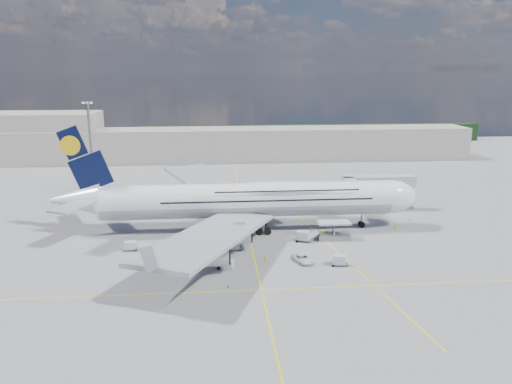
{
  "coord_description": "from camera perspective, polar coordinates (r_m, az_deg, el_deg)",
  "views": [
    {
      "loc": [
        -7.19,
        -92.05,
        33.9
      ],
      "look_at": [
        1.59,
        8.0,
        8.95
      ],
      "focal_mm": 35.0,
      "sensor_mm": 36.0,
      "label": 1
    }
  ],
  "objects": [
    {
      "name": "dolly_row_b",
      "position": [
        97.39,
        -9.31,
        -5.99
      ],
      "size": [
        3.18,
        2.15,
        1.84
      ],
      "rotation": [
        0.0,
        0.0,
        0.22
      ],
      "color": "gray",
      "rests_on": "ground"
    },
    {
      "name": "cone_wing_left_outer",
      "position": [
        133.23,
        -4.32,
        -0.7
      ],
      "size": [
        0.46,
        0.46,
        0.58
      ],
      "color": "#F4520C",
      "rests_on": "ground"
    },
    {
      "name": "cone_nose",
      "position": [
        119.41,
        17.16,
        -3.06
      ],
      "size": [
        0.4,
        0.4,
        0.51
      ],
      "color": "#F4520C",
      "rests_on": "ground"
    },
    {
      "name": "taxi_line_cross",
      "position": [
        79.95,
        0.63,
        -11.13
      ],
      "size": [
        120.0,
        0.25,
        0.01
      ],
      "primitive_type": "cube",
      "color": "#FFE90D",
      "rests_on": "ground"
    },
    {
      "name": "airliner",
      "position": [
        105.84,
        -0.81,
        -0.85
      ],
      "size": [
        77.26,
        79.15,
        23.71
      ],
      "color": "white",
      "rests_on": "ground"
    },
    {
      "name": "catering_truck_outer",
      "position": [
        139.14,
        -5.95,
        0.52
      ],
      "size": [
        6.92,
        5.34,
        3.8
      ],
      "rotation": [
        0.0,
        0.0,
        -0.59
      ],
      "color": "gray",
      "rests_on": "ground"
    },
    {
      "name": "cone_wing_right_inner",
      "position": [
        98.47,
        -9.13,
        -6.19
      ],
      "size": [
        0.48,
        0.48,
        0.61
      ],
      "color": "#F4520C",
      "rests_on": "ground"
    },
    {
      "name": "crew_tug",
      "position": [
        89.35,
        1.09,
        -7.78
      ],
      "size": [
        1.19,
        0.9,
        1.64
      ],
      "primitive_type": "imported",
      "rotation": [
        0.0,
        0.0,
        0.31
      ],
      "color": "#C3E618",
      "rests_on": "ground"
    },
    {
      "name": "cargo_loader",
      "position": [
        103.23,
        8.73,
        -4.65
      ],
      "size": [
        8.53,
        3.2,
        3.67
      ],
      "color": "silver",
      "rests_on": "ground"
    },
    {
      "name": "taxi_line_diag",
      "position": [
        109.6,
        6.4,
        -4.15
      ],
      "size": [
        14.16,
        99.06,
        0.01
      ],
      "primitive_type": "cube",
      "rotation": [
        0.0,
        0.0,
        0.14
      ],
      "color": "#FFE90D",
      "rests_on": "ground"
    },
    {
      "name": "taxi_line_main",
      "position": [
        98.36,
        -0.52,
        -6.21
      ],
      "size": [
        0.25,
        220.0,
        0.01
      ],
      "primitive_type": "cube",
      "color": "#FFE90D",
      "rests_on": "ground"
    },
    {
      "name": "crew_loader",
      "position": [
        103.36,
        8.03,
        -4.81
      ],
      "size": [
        1.09,
        1.09,
        1.79
      ],
      "primitive_type": "imported",
      "rotation": [
        0.0,
        0.0,
        -0.79
      ],
      "color": "#D7FF1A",
      "rests_on": "ground"
    },
    {
      "name": "cone_wing_right_outer",
      "position": [
        80.79,
        -3.23,
        -10.69
      ],
      "size": [
        0.4,
        0.4,
        0.51
      ],
      "color": "#F4520C",
      "rests_on": "ground"
    },
    {
      "name": "jet_bridge",
      "position": [
        121.93,
        12.79,
        0.78
      ],
      "size": [
        18.8,
        12.1,
        8.5
      ],
      "color": "#B7B7BC",
      "rests_on": "ground"
    },
    {
      "name": "hangar",
      "position": [
        203.59,
        -23.06,
        5.82
      ],
      "size": [
        40.0,
        22.0,
        18.0
      ],
      "primitive_type": "cube",
      "color": "#B2AD9E",
      "rests_on": "ground"
    },
    {
      "name": "service_van",
      "position": [
        90.68,
        5.33,
        -7.59
      ],
      "size": [
        3.85,
        5.46,
        1.38
      ],
      "primitive_type": "imported",
      "rotation": [
        0.0,
        0.0,
        0.35
      ],
      "color": "white",
      "rests_on": "ground"
    },
    {
      "name": "dolly_row_c",
      "position": [
        95.99,
        -2.54,
        -6.08
      ],
      "size": [
        3.08,
        1.67,
        1.94
      ],
      "rotation": [
        0.0,
        0.0,
        -0.01
      ],
      "color": "gray",
      "rests_on": "ground"
    },
    {
      "name": "dolly_row_a",
      "position": [
        94.86,
        -9.9,
        -6.51
      ],
      "size": [
        3.38,
        2.16,
        2.0
      ],
      "rotation": [
        0.0,
        0.0,
        -0.16
      ],
      "color": "gray",
      "rests_on": "ground"
    },
    {
      "name": "crew_nose",
      "position": [
        111.35,
        15.57,
        -3.81
      ],
      "size": [
        0.78,
        0.64,
        1.83
      ],
      "primitive_type": "imported",
      "rotation": [
        0.0,
        0.0,
        0.35
      ],
      "color": "#A7DA17",
      "rests_on": "ground"
    },
    {
      "name": "dolly_back",
      "position": [
        98.79,
        -14.17,
        -5.97
      ],
      "size": [
        2.93,
        1.71,
        1.79
      ],
      "rotation": [
        0.0,
        0.0,
        0.07
      ],
      "color": "gray",
      "rests_on": "ground"
    },
    {
      "name": "baggage_tug",
      "position": [
        87.9,
        -3.59,
        -8.17
      ],
      "size": [
        3.34,
        2.23,
        1.91
      ],
      "rotation": [
        0.0,
        0.0,
        -0.29
      ],
      "color": "silver",
      "rests_on": "ground"
    },
    {
      "name": "ground",
      "position": [
        98.36,
        -0.52,
        -6.21
      ],
      "size": [
        300.0,
        300.0,
        0.0
      ],
      "primitive_type": "plane",
      "color": "gray",
      "rests_on": "ground"
    },
    {
      "name": "cone_tail",
      "position": [
        114.67,
        -22.53,
        -4.22
      ],
      "size": [
        0.39,
        0.39,
        0.5
      ],
      "color": "#F4520C",
      "rests_on": "ground"
    },
    {
      "name": "cone_wing_left_inner",
      "position": [
        122.42,
        -2.5,
        -2.02
      ],
      "size": [
        0.41,
        0.41,
        0.52
      ],
      "color": "#F4520C",
      "rests_on": "ground"
    },
    {
      "name": "crew_wing",
      "position": [
        94.41,
        -12.55,
        -6.8
      ],
      "size": [
        0.6,
        1.19,
        1.96
      ],
      "primitive_type": "imported",
      "rotation": [
        0.0,
        0.0,
        1.68
      ],
      "color": "#94DE17",
      "rests_on": "ground"
    },
    {
      "name": "dolly_nose_near",
      "position": [
        101.01,
        5.38,
        -5.03
      ],
      "size": [
        3.79,
        3.0,
        2.13
      ],
      "rotation": [
        0.0,
        0.0,
        -0.42
      ],
      "color": "gray",
      "rests_on": "ground"
    },
    {
      "name": "crew_van",
      "position": [
        102.76,
        7.62,
        -4.9
      ],
      "size": [
        1.03,
        1.05,
        1.83
      ],
      "primitive_type": "imported",
      "rotation": [
        0.0,
        0.0,
        2.3
      ],
      "color": "#8DDA17",
      "rests_on": "ground"
    },
    {
      "name": "light_mast",
      "position": [
        142.44,
        -18.34,
        4.89
      ],
      "size": [
        3.0,
        0.7,
        25.5
      ],
      "color": "gray",
      "rests_on": "ground"
    },
    {
      "name": "dolly_nose_far",
      "position": [
        90.01,
        9.45,
        -7.66
      ],
      "size": [
        3.23,
        2.02,
        1.92
      ],
      "rotation": [
        0.0,
        0.0,
        -0.14
      ],
      "color": "gray",
      "rests_on": "ground"
    },
    {
      "name": "terminal",
      "position": [
        189.26,
        -2.79,
        5.46
      ],
      "size": [
        180.0,
        16.0,
        12.0
      ],
      "primitive_type": "cube",
      "color": "#B2AD9E",
      "rests_on": "ground"
    },
    {
      "name": "tree_line",
      "position": [
        238.68,
        6.48,
        6.67
      ],
      "size": [
        160.0,
        6.0,
        8.0
      ],
      "primitive_type": "cube",
      "color": "#193814",
      "rests_on": "ground"
    },
    {
      "name": "catering_truck_inner",
      "position": [
        118.74,
        -3.38,
        -1.63
      ],
      "size": [
        7.92,
        5.33,
        4.37
      ],
      "rotation": [
        0.0,
        0.0,
        0.43
      ],
      "color": "gray",
      "rests_on": "ground"
    }
  ]
}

